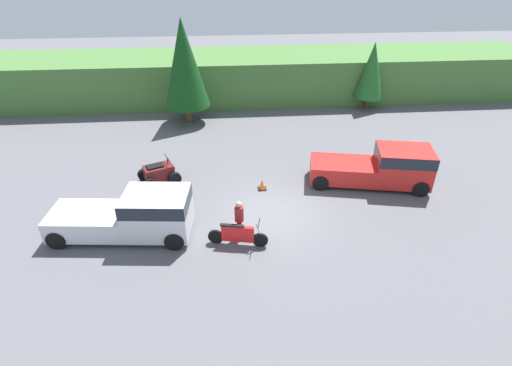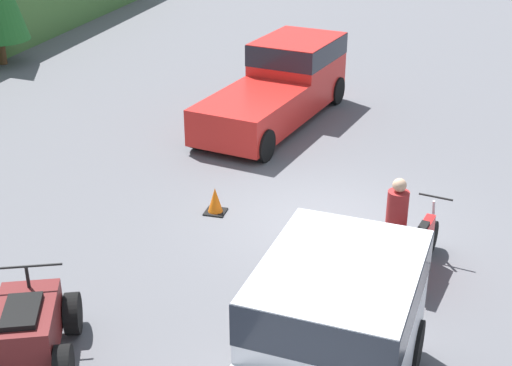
# 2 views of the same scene
# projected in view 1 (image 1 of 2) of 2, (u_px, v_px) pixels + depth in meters

# --- Properties ---
(ground_plane) EXTENTS (80.00, 80.00, 0.00)m
(ground_plane) POSITION_uv_depth(u_px,v_px,m) (271.00, 214.00, 17.93)
(ground_plane) COLOR #5B5B60
(hillside_backdrop) EXTENTS (44.00, 6.00, 3.23)m
(hillside_backdrop) POSITION_uv_depth(u_px,v_px,m) (247.00, 76.00, 30.72)
(hillside_backdrop) COLOR #477538
(hillside_backdrop) RESTS_ON ground_plane
(tree_left) EXTENTS (2.95, 2.95, 6.70)m
(tree_left) POSITION_uv_depth(u_px,v_px,m) (184.00, 63.00, 25.06)
(tree_left) COLOR brown
(tree_left) RESTS_ON ground_plane
(tree_mid_left) EXTENTS (2.07, 2.07, 4.71)m
(tree_mid_left) POSITION_uv_depth(u_px,v_px,m) (371.00, 70.00, 27.95)
(tree_mid_left) COLOR brown
(tree_mid_left) RESTS_ON ground_plane
(pickup_truck_red) EXTENTS (6.06, 3.12, 1.99)m
(pickup_truck_red) POSITION_uv_depth(u_px,v_px,m) (383.00, 166.00, 19.65)
(pickup_truck_red) COLOR red
(pickup_truck_red) RESTS_ON ground_plane
(pickup_truck_second) EXTENTS (5.88, 2.57, 1.99)m
(pickup_truck_second) POSITION_uv_depth(u_px,v_px,m) (135.00, 214.00, 16.19)
(pickup_truck_second) COLOR silver
(pickup_truck_second) RESTS_ON ground_plane
(dirt_bike) EXTENTS (2.40, 0.76, 1.17)m
(dirt_bike) POSITION_uv_depth(u_px,v_px,m) (238.00, 235.00, 15.91)
(dirt_bike) COLOR black
(dirt_bike) RESTS_ON ground_plane
(quad_atv) EXTENTS (2.27, 1.95, 1.29)m
(quad_atv) POSITION_uv_depth(u_px,v_px,m) (159.00, 173.00, 20.08)
(quad_atv) COLOR black
(quad_atv) RESTS_ON ground_plane
(rider_person) EXTENTS (0.38, 0.39, 1.77)m
(rider_person) POSITION_uv_depth(u_px,v_px,m) (239.00, 219.00, 16.04)
(rider_person) COLOR black
(rider_person) RESTS_ON ground_plane
(traffic_cone) EXTENTS (0.42, 0.42, 0.55)m
(traffic_cone) POSITION_uv_depth(u_px,v_px,m) (262.00, 185.00, 19.63)
(traffic_cone) COLOR black
(traffic_cone) RESTS_ON ground_plane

